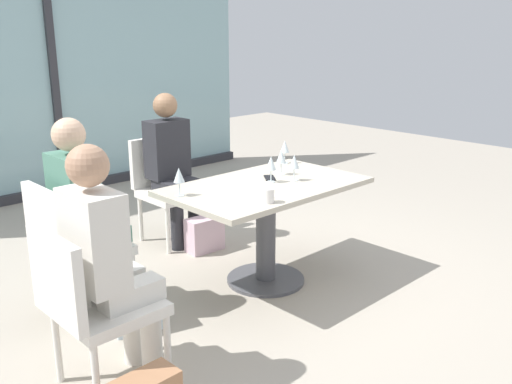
{
  "coord_description": "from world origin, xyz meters",
  "views": [
    {
      "loc": [
        -2.65,
        -2.65,
        1.76
      ],
      "look_at": [
        0.0,
        0.1,
        0.65
      ],
      "focal_mm": 39.6,
      "sensor_mm": 36.0,
      "label": 1
    }
  ],
  "objects_px": {
    "handbag_1": "(205,234)",
    "chair_far_left": "(71,242)",
    "person_far_left": "(85,207)",
    "dining_table_main": "(266,209)",
    "person_side_end": "(107,256)",
    "cell_phone_on_table": "(270,178)",
    "wine_glass_0": "(179,176)",
    "wine_glass_1": "(294,162)",
    "wine_glass_3": "(285,147)",
    "wine_glass_2": "(271,164)",
    "handbag_2": "(138,308)",
    "chair_near_window": "(165,183)",
    "wine_glass_4": "(281,157)",
    "person_near_window": "(172,162)",
    "chair_side_end": "(90,301)",
    "coffee_cup": "(268,196)"
  },
  "relations": [
    {
      "from": "chair_side_end",
      "to": "person_far_left",
      "type": "relative_size",
      "value": 0.69
    },
    {
      "from": "chair_near_window",
      "to": "handbag_2",
      "type": "xyz_separation_m",
      "value": [
        -1.03,
        -1.16,
        -0.36
      ]
    },
    {
      "from": "handbag_2",
      "to": "wine_glass_3",
      "type": "bearing_deg",
      "value": 25.84
    },
    {
      "from": "person_side_end",
      "to": "wine_glass_1",
      "type": "xyz_separation_m",
      "value": [
        1.61,
        0.24,
        0.16
      ]
    },
    {
      "from": "wine_glass_0",
      "to": "cell_phone_on_table",
      "type": "distance_m",
      "value": 0.74
    },
    {
      "from": "person_far_left",
      "to": "wine_glass_4",
      "type": "relative_size",
      "value": 6.81
    },
    {
      "from": "wine_glass_0",
      "to": "handbag_2",
      "type": "distance_m",
      "value": 0.85
    },
    {
      "from": "person_near_window",
      "to": "cell_phone_on_table",
      "type": "height_order",
      "value": "person_near_window"
    },
    {
      "from": "chair_side_end",
      "to": "person_far_left",
      "type": "height_order",
      "value": "person_far_left"
    },
    {
      "from": "dining_table_main",
      "to": "coffee_cup",
      "type": "height_order",
      "value": "coffee_cup"
    },
    {
      "from": "chair_far_left",
      "to": "person_far_left",
      "type": "xyz_separation_m",
      "value": [
        0.11,
        0.0,
        0.2
      ]
    },
    {
      "from": "dining_table_main",
      "to": "handbag_2",
      "type": "distance_m",
      "value": 1.11
    },
    {
      "from": "person_far_left",
      "to": "handbag_2",
      "type": "xyz_separation_m",
      "value": [
        0.08,
        -0.42,
        -0.56
      ]
    },
    {
      "from": "wine_glass_3",
      "to": "handbag_1",
      "type": "distance_m",
      "value": 0.97
    },
    {
      "from": "coffee_cup",
      "to": "wine_glass_3",
      "type": "bearing_deg",
      "value": 37.85
    },
    {
      "from": "chair_side_end",
      "to": "dining_table_main",
      "type": "bearing_deg",
      "value": 11.84
    },
    {
      "from": "wine_glass_2",
      "to": "person_far_left",
      "type": "bearing_deg",
      "value": 157.98
    },
    {
      "from": "handbag_1",
      "to": "wine_glass_0",
      "type": "bearing_deg",
      "value": -134.06
    },
    {
      "from": "wine_glass_1",
      "to": "chair_side_end",
      "type": "bearing_deg",
      "value": -171.93
    },
    {
      "from": "person_far_left",
      "to": "wine_glass_0",
      "type": "xyz_separation_m",
      "value": [
        0.51,
        -0.3,
        0.16
      ]
    },
    {
      "from": "coffee_cup",
      "to": "person_far_left",
      "type": "bearing_deg",
      "value": 135.57
    },
    {
      "from": "chair_near_window",
      "to": "person_near_window",
      "type": "xyz_separation_m",
      "value": [
        -0.0,
        -0.11,
        0.2
      ]
    },
    {
      "from": "chair_near_window",
      "to": "person_side_end",
      "type": "distance_m",
      "value": 2.09
    },
    {
      "from": "dining_table_main",
      "to": "wine_glass_1",
      "type": "bearing_deg",
      "value": -20.11
    },
    {
      "from": "chair_far_left",
      "to": "person_far_left",
      "type": "bearing_deg",
      "value": 0.0
    },
    {
      "from": "wine_glass_4",
      "to": "cell_phone_on_table",
      "type": "bearing_deg",
      "value": -172.06
    },
    {
      "from": "person_far_left",
      "to": "wine_glass_1",
      "type": "xyz_separation_m",
      "value": [
        1.31,
        -0.55,
        0.16
      ]
    },
    {
      "from": "cell_phone_on_table",
      "to": "handbag_1",
      "type": "bearing_deg",
      "value": 132.8
    },
    {
      "from": "chair_far_left",
      "to": "wine_glass_2",
      "type": "relative_size",
      "value": 4.7
    },
    {
      "from": "wine_glass_0",
      "to": "wine_glass_4",
      "type": "distance_m",
      "value": 0.86
    },
    {
      "from": "wine_glass_0",
      "to": "wine_glass_3",
      "type": "bearing_deg",
      "value": 7.56
    },
    {
      "from": "person_side_end",
      "to": "cell_phone_on_table",
      "type": "relative_size",
      "value": 8.75
    },
    {
      "from": "chair_side_end",
      "to": "wine_glass_0",
      "type": "relative_size",
      "value": 4.7
    },
    {
      "from": "coffee_cup",
      "to": "wine_glass_4",
      "type": "bearing_deg",
      "value": 37.18
    },
    {
      "from": "wine_glass_0",
      "to": "wine_glass_1",
      "type": "distance_m",
      "value": 0.84
    },
    {
      "from": "handbag_1",
      "to": "chair_far_left",
      "type": "bearing_deg",
      "value": -163.1
    },
    {
      "from": "dining_table_main",
      "to": "chair_far_left",
      "type": "xyz_separation_m",
      "value": [
        -1.22,
        0.48,
        -0.05
      ]
    },
    {
      "from": "person_side_end",
      "to": "wine_glass_0",
      "type": "xyz_separation_m",
      "value": [
        0.81,
        0.5,
        0.16
      ]
    },
    {
      "from": "person_near_window",
      "to": "handbag_2",
      "type": "xyz_separation_m",
      "value": [
        -1.03,
        -1.05,
        -0.56
      ]
    },
    {
      "from": "wine_glass_0",
      "to": "wine_glass_3",
      "type": "xyz_separation_m",
      "value": [
        1.14,
        0.15,
        0.0
      ]
    },
    {
      "from": "dining_table_main",
      "to": "wine_glass_2",
      "type": "relative_size",
      "value": 7.42
    },
    {
      "from": "wine_glass_0",
      "to": "wine_glass_1",
      "type": "xyz_separation_m",
      "value": [
        0.8,
        -0.25,
        0.0
      ]
    },
    {
      "from": "person_far_left",
      "to": "dining_table_main",
      "type": "bearing_deg",
      "value": -23.27
    },
    {
      "from": "coffee_cup",
      "to": "handbag_1",
      "type": "height_order",
      "value": "coffee_cup"
    },
    {
      "from": "person_near_window",
      "to": "person_far_left",
      "type": "relative_size",
      "value": 1.0
    },
    {
      "from": "wine_glass_3",
      "to": "handbag_1",
      "type": "bearing_deg",
      "value": 138.32
    },
    {
      "from": "person_side_end",
      "to": "handbag_2",
      "type": "relative_size",
      "value": 4.2
    },
    {
      "from": "wine_glass_0",
      "to": "wine_glass_4",
      "type": "bearing_deg",
      "value": -5.02
    },
    {
      "from": "wine_glass_1",
      "to": "chair_far_left",
      "type": "bearing_deg",
      "value": 158.8
    },
    {
      "from": "chair_near_window",
      "to": "chair_far_left",
      "type": "xyz_separation_m",
      "value": [
        -1.22,
        -0.74,
        0.0
      ]
    }
  ]
}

